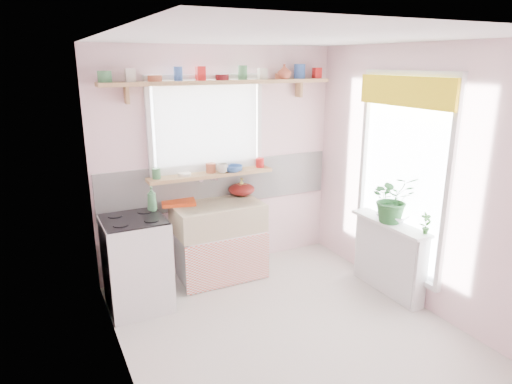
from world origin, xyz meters
name	(u,v)px	position (x,y,z in m)	size (l,w,h in m)	color
room	(305,157)	(0.66, 0.86, 1.37)	(3.20, 3.20, 3.20)	beige
sink_unit	(219,241)	(-0.15, 1.29, 0.43)	(0.95, 0.65, 1.11)	white
cooker	(137,263)	(-1.10, 1.05, 0.46)	(0.58, 0.58, 0.93)	white
radiator_ledge	(389,256)	(1.30, 0.20, 0.40)	(0.22, 0.95, 0.78)	white
windowsill	(211,174)	(-0.15, 1.48, 1.14)	(1.40, 0.22, 0.04)	tan
pine_shelf	(222,82)	(0.00, 1.47, 2.12)	(2.52, 0.24, 0.04)	tan
shelf_crockery	(222,75)	(0.00, 1.47, 2.20)	(2.47, 0.11, 0.12)	#3F7F4C
sill_crockery	(211,168)	(-0.15, 1.48, 1.22)	(1.35, 0.11, 0.12)	#3F7F4C
dish_tray	(178,202)	(-0.53, 1.50, 0.87)	(0.36, 0.27, 0.04)	#E24314
colander	(242,189)	(0.22, 1.50, 0.92)	(0.30, 0.30, 0.14)	maroon
jade_plant	(393,199)	(1.28, 0.19, 1.02)	(0.44, 0.38, 0.49)	#245A28
fruit_bowl	(394,217)	(1.33, 0.22, 0.81)	(0.32, 0.32, 0.08)	silver
herb_pot	(426,223)	(1.33, -0.20, 0.88)	(0.11, 0.07, 0.21)	#30692A
soap_bottle_sink	(242,187)	(0.22, 1.50, 0.95)	(0.09, 0.09, 0.20)	#E8E467
sill_cup	(222,168)	(-0.04, 1.42, 1.21)	(0.13, 0.13, 0.10)	beige
sill_bowl	(233,169)	(0.08, 1.42, 1.19)	(0.22, 0.22, 0.07)	#315A9F
shelf_vase	(284,72)	(0.71, 1.41, 2.22)	(0.15, 0.15, 0.16)	#A74B33
cooker_bottle	(152,199)	(-0.88, 1.20, 1.04)	(0.10, 0.10, 0.25)	#40814E
fruit	(394,211)	(1.34, 0.22, 0.88)	(0.20, 0.14, 0.10)	orange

